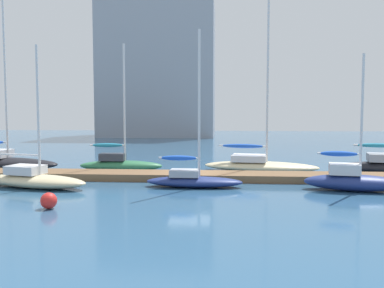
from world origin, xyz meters
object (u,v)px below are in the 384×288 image
sailboat_3 (193,178)px  harbor_building_distant (159,72)px  sailboat_0 (1,160)px  sailboat_2 (120,163)px  sailboat_5 (353,180)px  sailboat_1 (34,179)px  sailboat_4 (259,164)px  mooring_buoy_red (49,201)px

sailboat_3 → harbor_building_distant: size_ratio=0.41×
sailboat_0 → sailboat_2: bearing=5.2°
sailboat_5 → harbor_building_distant: harbor_building_distant is taller
sailboat_1 → sailboat_4: 14.48m
sailboat_4 → harbor_building_distant: harbor_building_distant is taller
sailboat_4 → mooring_buoy_red: sailboat_4 is taller
sailboat_1 → harbor_building_distant: (-0.15, 46.17, 9.80)m
sailboat_1 → mooring_buoy_red: size_ratio=10.88×
sailboat_1 → sailboat_3: size_ratio=0.90×
sailboat_2 → harbor_building_distant: 41.06m
sailboat_0 → sailboat_1: sailboat_0 is taller
sailboat_0 → sailboat_5: size_ratio=1.98×
sailboat_1 → harbor_building_distant: size_ratio=0.37×
sailboat_2 → harbor_building_distant: size_ratio=0.42×
sailboat_4 → harbor_building_distant: bearing=117.6°
mooring_buoy_red → harbor_building_distant: bearing=93.3°
sailboat_2 → harbor_building_distant: (-3.29, 39.76, 9.72)m
sailboat_2 → mooring_buoy_red: bearing=-92.9°
sailboat_5 → harbor_building_distant: size_ratio=0.34×
sailboat_0 → sailboat_3: size_ratio=1.65×
sailboat_2 → sailboat_0: bearing=176.3°
sailboat_2 → sailboat_3: 7.84m
sailboat_1 → sailboat_3: bearing=19.2°
sailboat_3 → harbor_building_distant: harbor_building_distant is taller
mooring_buoy_red → sailboat_3: bearing=44.1°
sailboat_0 → sailboat_5: (22.47, -6.49, -0.05)m
sailboat_0 → sailboat_5: bearing=-8.5°
sailboat_5 → sailboat_3: bearing=-172.8°
sailboat_1 → mooring_buoy_red: bearing=-45.5°
sailboat_0 → harbor_building_distant: 40.90m
sailboat_3 → mooring_buoy_red: 8.02m
sailboat_3 → sailboat_0: bearing=158.3°
mooring_buoy_red → sailboat_2: bearing=88.4°
sailboat_0 → sailboat_2: sailboat_0 is taller
sailboat_2 → sailboat_4: bearing=2.1°
sailboat_2 → sailboat_5: (13.85, -6.12, 0.02)m
sailboat_1 → harbor_building_distant: bearing=104.3°
sailboat_2 → mooring_buoy_red: 11.24m
sailboat_3 → sailboat_5: (8.41, -0.47, 0.10)m
mooring_buoy_red → sailboat_4: bearing=50.1°
sailboat_2 → mooring_buoy_red: size_ratio=12.31×
sailboat_2 → harbor_building_distant: bearing=93.4°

